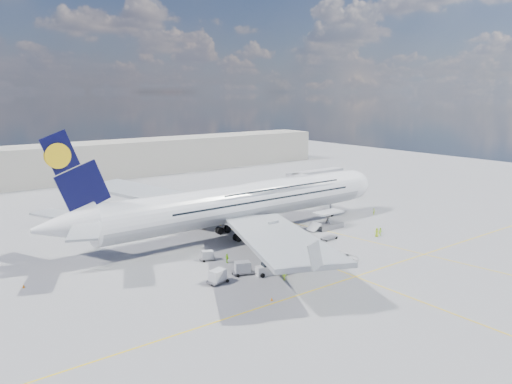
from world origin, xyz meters
TOP-DOWN VIEW (x-y plane):
  - ground at (0.00, 0.00)m, footprint 300.00×300.00m
  - taxi_line_main at (0.00, 0.00)m, footprint 0.25×220.00m
  - taxi_line_cross at (0.00, -20.00)m, footprint 120.00×0.25m
  - taxi_line_diag at (14.00, 10.00)m, footprint 14.16×99.06m
  - airliner at (0.26, 10.00)m, footprint 77.26×79.15m
  - jet_bridge at (29.81, 20.94)m, footprint 18.80×12.10m
  - cargo_loader at (16.82, 2.89)m, footprint 8.53×3.20m
  - terminal at (0.00, 95.00)m, footprint 180.00×16.00m
  - tree_line at (40.00, 140.00)m, footprint 160.00×6.00m
  - dolly_row_a at (-13.60, -8.40)m, footprint 3.73×2.90m
  - dolly_row_b at (-14.44, 0.76)m, footprint 3.00×2.34m
  - dolly_row_c at (-2.48, -1.11)m, footprint 3.12×1.99m
  - dolly_back at (-18.78, -9.13)m, footprint 3.70×2.61m
  - dolly_nose_far at (11.23, -3.15)m, footprint 3.61×2.28m
  - dolly_nose_near at (2.75, 1.13)m, footprint 3.45×2.40m
  - baggage_tug at (-10.83, -10.90)m, footprint 3.43×2.18m
  - catering_truck_inner at (-7.49, 25.03)m, footprint 6.37×3.88m
  - catering_truck_outer at (-14.27, 36.34)m, footprint 7.41×3.83m
  - service_van at (4.56, -13.75)m, footprint 3.30×5.01m
  - crew_nose at (34.25, 4.71)m, footprint 0.68×0.59m
  - crew_loader at (21.24, -7.72)m, footprint 1.04×0.95m
  - crew_wing at (-12.52, -2.40)m, footprint 0.44×0.99m
  - crew_van at (20.17, -7.65)m, footprint 1.07×1.00m
  - crew_tug at (-9.89, -14.37)m, footprint 1.13×0.71m
  - cone_nose at (30.47, 13.66)m, footprint 0.38×0.38m
  - cone_wing_left_inner at (-12.37, 28.71)m, footprint 0.39×0.39m
  - cone_wing_left_outer at (-18.02, 35.92)m, footprint 0.46×0.46m
  - cone_wing_right_inner at (-13.51, 0.87)m, footprint 0.50×0.50m
  - cone_wing_right_outer at (-16.32, -19.15)m, footprint 0.39×0.39m
  - cone_tail at (-42.80, 6.82)m, footprint 0.41×0.41m

SIDE VIEW (x-z plane):
  - ground at x=0.00m, z-range 0.00..0.00m
  - taxi_line_main at x=0.00m, z-range 0.00..0.01m
  - taxi_line_cross at x=0.00m, z-range 0.00..0.01m
  - taxi_line_diag at x=14.00m, z-range 0.00..0.01m
  - cone_nose at x=30.47m, z-range -0.01..0.48m
  - cone_wing_left_inner at x=-12.37m, z-range -0.01..0.48m
  - cone_wing_right_outer at x=-16.32m, z-range -0.01..0.48m
  - cone_tail at x=-42.80m, z-range -0.01..0.52m
  - cone_wing_left_outer at x=-18.02m, z-range -0.01..0.58m
  - cone_wing_right_inner at x=-13.51m, z-range -0.01..0.63m
  - dolly_nose_far at x=11.23m, z-range 0.14..0.63m
  - service_van at x=4.56m, z-range 0.00..1.28m
  - crew_nose at x=34.25m, z-range 0.00..1.56m
  - crew_wing at x=-12.52m, z-range 0.00..1.67m
  - crew_tug at x=-9.89m, z-range 0.00..1.67m
  - crew_loader at x=21.24m, z-range 0.00..1.73m
  - baggage_tug at x=-10.83m, z-range -0.12..1.87m
  - dolly_row_b at x=-14.44m, z-range 0.06..1.75m
  - crew_van at x=20.17m, z-range 0.00..1.84m
  - dolly_row_c at x=-2.48m, z-range 0.07..1.92m
  - dolly_nose_near at x=2.75m, z-range 0.07..2.06m
  - dolly_row_a at x=-13.60m, z-range 0.08..2.17m
  - dolly_back at x=-18.78m, z-range 0.08..2.20m
  - cargo_loader at x=16.82m, z-range -0.59..3.09m
  - catering_truck_inner at x=-7.49m, z-range -0.10..3.44m
  - catering_truck_outer at x=-14.27m, z-range -0.15..4.06m
  - tree_line at x=40.00m, z-range 0.00..8.00m
  - terminal at x=0.00m, z-range 0.00..12.00m
  - jet_bridge at x=29.81m, z-range 2.60..11.10m
  - airliner at x=0.26m, z-range -4.98..18.72m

